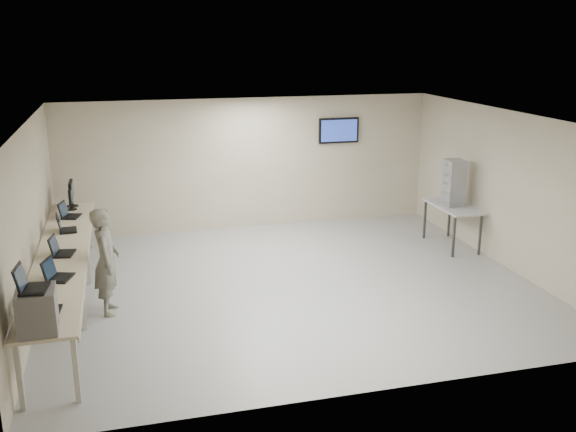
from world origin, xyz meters
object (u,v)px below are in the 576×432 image
object	(u,v)px
equipment_box	(37,311)
soldier	(106,261)
side_table	(453,209)
workbench	(64,256)

from	to	relation	value
equipment_box	soldier	bearing A→B (deg)	71.56
side_table	soldier	bearing A→B (deg)	-167.01
workbench	side_table	world-z (taller)	workbench
workbench	side_table	bearing A→B (deg)	9.05
soldier	side_table	size ratio (longest dim) A/B	1.17
soldier	side_table	world-z (taller)	soldier
workbench	soldier	xyz separation A→B (m)	(0.63, -0.37, -0.00)
soldier	workbench	bearing A→B (deg)	61.34
equipment_box	side_table	distance (m)	8.24
equipment_box	side_table	world-z (taller)	equipment_box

